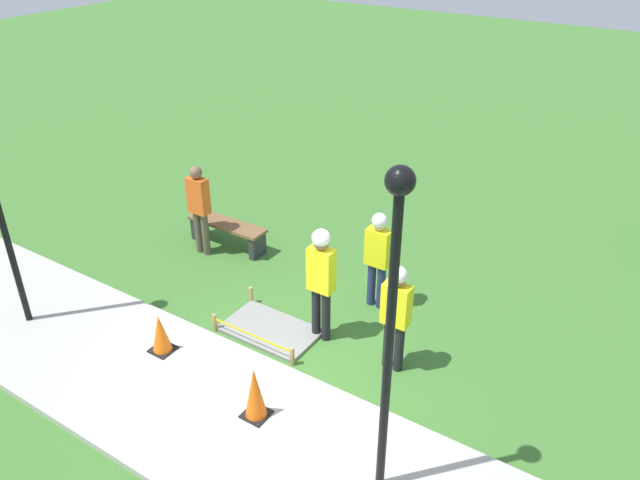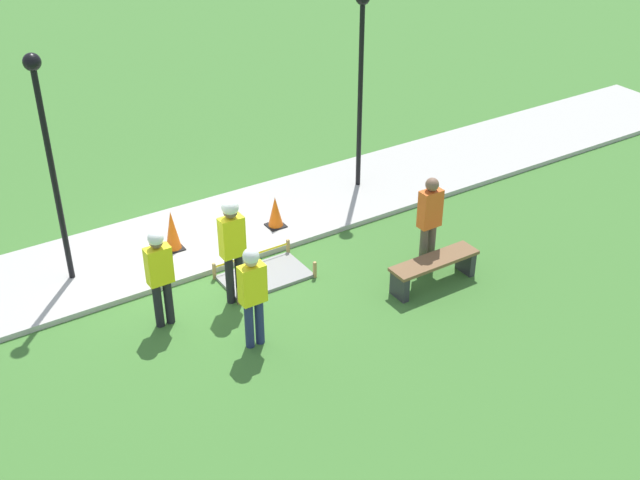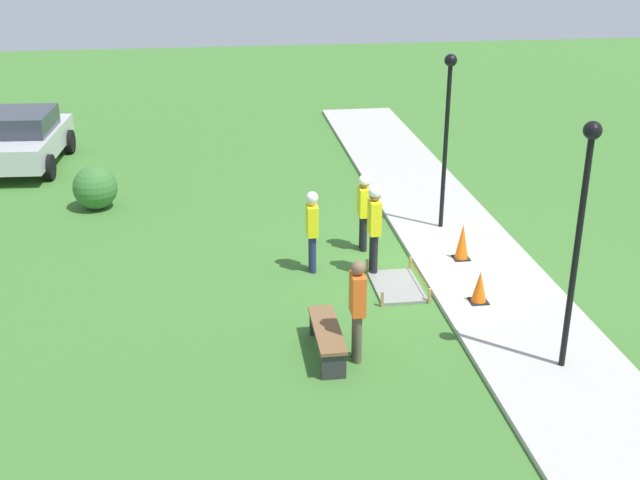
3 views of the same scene
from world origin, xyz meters
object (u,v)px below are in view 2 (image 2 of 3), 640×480
object	(u,v)px
bystander_in_orange_shirt	(429,218)
lamppost_far	(361,64)
traffic_cone_far_patch	(172,231)
lamppost_near	(46,139)
worker_assistant	(159,270)
worker_trainee	(253,289)
traffic_cone_near_patch	(275,212)
park_bench	(434,267)
worker_supervisor	(232,241)

from	to	relation	value
bystander_in_orange_shirt	lamppost_far	distance (m)	3.77
traffic_cone_far_patch	lamppost_far	bearing A→B (deg)	-175.58
lamppost_near	worker_assistant	bearing A→B (deg)	113.40
worker_trainee	bystander_in_orange_shirt	bearing A→B (deg)	-175.73
bystander_in_orange_shirt	traffic_cone_near_patch	bearing A→B (deg)	-58.98
worker_trainee	park_bench	bearing A→B (deg)	176.71
worker_trainee	lamppost_far	xyz separation A→B (m)	(-4.43, -3.53, 1.71)
park_bench	lamppost_far	world-z (taller)	lamppost_far
lamppost_far	worker_trainee	bearing A→B (deg)	38.53
worker_supervisor	worker_assistant	world-z (taller)	worker_supervisor
traffic_cone_far_patch	lamppost_near	size ratio (longest dim) A/B	0.20
worker_trainee	traffic_cone_near_patch	bearing A→B (deg)	-125.19
worker_assistant	lamppost_near	bearing A→B (deg)	-66.60
worker_assistant	lamppost_near	world-z (taller)	lamppost_near
bystander_in_orange_shirt	lamppost_far	xyz separation A→B (m)	(-0.80, -3.26, 1.72)
park_bench	lamppost_far	bearing A→B (deg)	-105.31
lamppost_far	worker_assistant	bearing A→B (deg)	22.87
worker_trainee	worker_assistant	bearing A→B (deg)	-52.36
park_bench	worker_trainee	world-z (taller)	worker_trainee
traffic_cone_near_patch	park_bench	bearing A→B (deg)	113.67
traffic_cone_near_patch	lamppost_near	bearing A→B (deg)	-5.37
worker_trainee	bystander_in_orange_shirt	world-z (taller)	bystander_in_orange_shirt
traffic_cone_far_patch	lamppost_far	xyz separation A→B (m)	(-4.39, -0.34, 2.26)
lamppost_near	lamppost_far	xyz separation A→B (m)	(-6.28, -0.26, 0.04)
bystander_in_orange_shirt	traffic_cone_far_patch	bearing A→B (deg)	-39.09
traffic_cone_near_patch	worker_supervisor	distance (m)	2.54
worker_supervisor	bystander_in_orange_shirt	world-z (taller)	worker_supervisor
traffic_cone_near_patch	worker_supervisor	bearing A→B (deg)	43.83
traffic_cone_far_patch	bystander_in_orange_shirt	bearing A→B (deg)	140.91
park_bench	lamppost_near	xyz separation A→B (m)	(5.26, -3.47, 2.35)
lamppost_far	traffic_cone_near_patch	bearing A→B (deg)	14.62
traffic_cone_near_patch	worker_trainee	xyz separation A→B (m)	(2.05, 2.91, 0.62)
traffic_cone_far_patch	lamppost_near	bearing A→B (deg)	-2.55
worker_supervisor	lamppost_far	xyz separation A→B (m)	(-4.13, -2.30, 1.58)
worker_supervisor	bystander_in_orange_shirt	size ratio (longest dim) A/B	1.07
bystander_in_orange_shirt	park_bench	bearing A→B (deg)	64.31
worker_supervisor	lamppost_far	world-z (taller)	lamppost_far
lamppost_near	lamppost_far	distance (m)	6.28
bystander_in_orange_shirt	lamppost_near	world-z (taller)	lamppost_near
worker_assistant	park_bench	bearing A→B (deg)	161.69
worker_supervisor	worker_trainee	distance (m)	1.27
worker_assistant	bystander_in_orange_shirt	world-z (taller)	bystander_in_orange_shirt
park_bench	worker_supervisor	distance (m)	3.52
traffic_cone_far_patch	park_bench	xyz separation A→B (m)	(-3.37, 3.39, -0.13)
park_bench	lamppost_near	size ratio (longest dim) A/B	0.42
traffic_cone_near_patch	traffic_cone_far_patch	xyz separation A→B (m)	(2.01, -0.28, 0.08)
park_bench	lamppost_far	distance (m)	4.54
traffic_cone_near_patch	traffic_cone_far_patch	world-z (taller)	traffic_cone_far_patch
worker_supervisor	worker_trainee	world-z (taller)	worker_supervisor
traffic_cone_far_patch	park_bench	world-z (taller)	traffic_cone_far_patch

